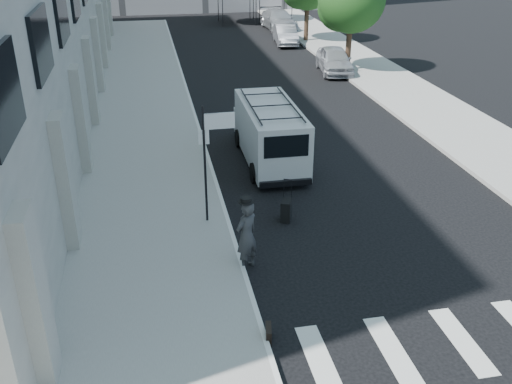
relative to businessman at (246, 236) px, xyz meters
name	(u,v)px	position (x,y,z in m)	size (l,w,h in m)	color
ground	(323,275)	(1.86, -0.70, -0.96)	(120.00, 120.00, 0.00)	black
sidewalk_left	(144,101)	(-2.39, 15.30, -0.89)	(4.50, 48.00, 0.15)	gray
sidewalk_right	(369,70)	(10.86, 19.30, -0.89)	(4.00, 56.00, 0.15)	gray
sign_pole	(212,140)	(-0.50, 2.50, 1.69)	(1.03, 0.07, 3.50)	black
tree_near	(349,1)	(9.36, 19.45, 3.01)	(3.80, 3.83, 6.03)	black
businessman	(246,236)	(0.00, 0.00, 0.00)	(0.70, 0.46, 1.92)	#323234
briefcase	(269,333)	(-0.04, -2.86, -0.79)	(0.12, 0.44, 0.34)	black
suitcase	(286,210)	(1.62, 2.30, -0.62)	(0.43, 0.53, 1.27)	black
cargo_van	(269,132)	(2.11, 7.01, 0.16)	(2.06, 5.68, 2.15)	silver
parked_car_a	(334,60)	(8.66, 19.30, -0.22)	(1.74, 4.32, 1.47)	#A7A9AF
parked_car_b	(286,35)	(7.83, 27.85, -0.29)	(1.42, 4.09, 1.35)	slate
parked_car_c	(279,20)	(8.66, 33.66, -0.20)	(2.13, 5.24, 1.52)	#94979B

